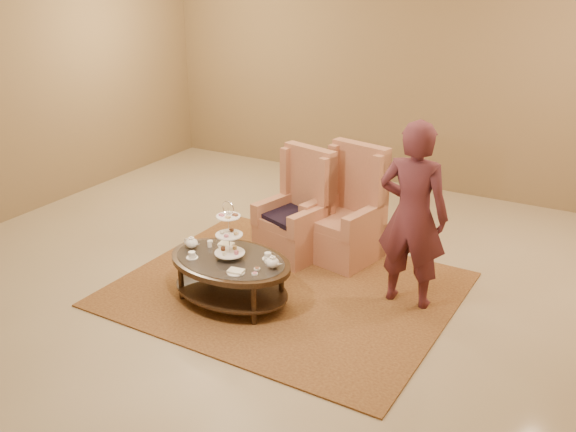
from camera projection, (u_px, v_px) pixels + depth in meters
The scene contains 8 objects.
ground at pixel (268, 299), 6.42m from camera, with size 8.00×8.00×0.00m, color tan.
ceiling at pixel (268, 299), 6.42m from camera, with size 8.00×8.00×0.02m, color silver.
wall_back at pixel (413, 66), 8.99m from camera, with size 8.00×0.04×3.50m, color olive.
rug at pixel (286, 289), 6.59m from camera, with size 3.32×2.79×0.02m.
tea_table at pixel (230, 267), 6.22m from camera, with size 1.33×0.95×1.07m.
armchair_left at pixel (298, 220), 7.23m from camera, with size 0.81×0.83×1.23m.
armchair_right at pixel (348, 222), 7.16m from camera, with size 0.83×0.85×1.29m.
person at pixel (413, 216), 6.02m from camera, with size 0.69×0.46×1.85m.
Camera 1 is at (2.95, -4.81, 3.19)m, focal length 40.00 mm.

